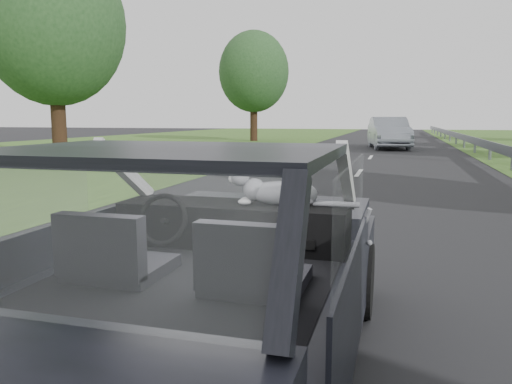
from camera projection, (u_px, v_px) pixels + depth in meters
The scene contains 10 objects.
ground at pixel (202, 383), 3.01m from camera, with size 140.00×140.00×0.00m, color black.
subject_car at pixel (200, 267), 2.91m from camera, with size 1.80×4.00×1.45m, color black.
dashboard at pixel (234, 224), 3.48m from camera, with size 1.58×0.45×0.30m, color black.
driver_seat at pixel (111, 249), 2.72m from camera, with size 0.50×0.72×0.42m, color black.
passenger_seat at pixel (252, 260), 2.50m from camera, with size 0.50×0.72×0.42m, color black.
steering_wheel at pixel (163, 220), 3.30m from camera, with size 0.36×0.36×0.04m, color black.
cat at pixel (281, 192), 3.38m from camera, with size 0.63×0.20×0.28m, color gray.
other_car at pixel (389, 133), 26.08m from camera, with size 1.97×5.00×1.64m, color #B4BBCC.
tree_5 at pixel (55, 57), 17.22m from camera, with size 4.86×4.86×7.36m, color #1F411C, non-canonical shape.
tree_6 at pixel (254, 88), 34.17m from camera, with size 4.79×4.79×7.25m, color #1F411C, non-canonical shape.
Camera 1 is at (1.09, -2.61, 1.59)m, focal length 35.00 mm.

